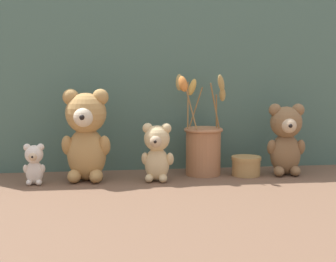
# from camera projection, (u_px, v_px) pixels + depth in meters

# --- Properties ---
(ground_plane) EXTENTS (4.00, 4.00, 0.00)m
(ground_plane) POSITION_uv_depth(u_px,v_px,m) (169.00, 179.00, 1.51)
(ground_plane) COLOR brown
(backdrop_wall) EXTENTS (1.36, 0.02, 0.59)m
(backdrop_wall) POSITION_uv_depth(u_px,v_px,m) (162.00, 77.00, 1.64)
(backdrop_wall) COLOR #4C6B5B
(backdrop_wall) RESTS_ON ground
(teddy_bear_large) EXTENTS (0.15, 0.13, 0.27)m
(teddy_bear_large) POSITION_uv_depth(u_px,v_px,m) (86.00, 133.00, 1.48)
(teddy_bear_large) COLOR tan
(teddy_bear_large) RESTS_ON ground
(teddy_bear_medium) EXTENTS (0.12, 0.11, 0.22)m
(teddy_bear_medium) POSITION_uv_depth(u_px,v_px,m) (286.00, 138.00, 1.57)
(teddy_bear_medium) COLOR olive
(teddy_bear_medium) RESTS_ON ground
(teddy_bear_small) EXTENTS (0.09, 0.08, 0.17)m
(teddy_bear_small) POSITION_uv_depth(u_px,v_px,m) (157.00, 151.00, 1.48)
(teddy_bear_small) COLOR #DBBC84
(teddy_bear_small) RESTS_ON ground
(teddy_bear_tiny) EXTENTS (0.06, 0.06, 0.12)m
(teddy_bear_tiny) POSITION_uv_depth(u_px,v_px,m) (34.00, 163.00, 1.44)
(teddy_bear_tiny) COLOR beige
(teddy_bear_tiny) RESTS_ON ground
(flower_vase) EXTENTS (0.16, 0.15, 0.31)m
(flower_vase) POSITION_uv_depth(u_px,v_px,m) (203.00, 146.00, 1.57)
(flower_vase) COLOR #AD7047
(flower_vase) RESTS_ON ground
(decorative_tin_tall) EXTENTS (0.09, 0.09, 0.06)m
(decorative_tin_tall) POSITION_uv_depth(u_px,v_px,m) (246.00, 166.00, 1.56)
(decorative_tin_tall) COLOR tan
(decorative_tin_tall) RESTS_ON ground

